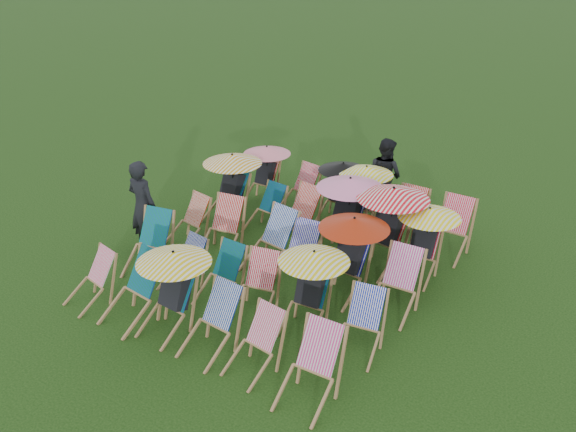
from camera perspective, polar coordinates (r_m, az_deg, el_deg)
The scene contains 33 objects.
ground at distance 10.92m, azimuth -0.71°, elevation -5.21°, with size 100.00×100.00×0.00m, color black.
deckchair_0 at distance 10.44m, azimuth -17.21°, elevation -5.42°, with size 0.70×0.86×0.83m.
deckchair_1 at distance 9.83m, azimuth -13.71°, elevation -6.40°, with size 0.77×1.00×1.01m.
deckchair_2 at distance 9.38m, azimuth -10.51°, elevation -6.53°, with size 1.07×1.13×1.28m.
deckchair_3 at distance 8.99m, azimuth -6.93°, elevation -9.40°, with size 0.69×0.91×0.94m.
deckchair_4 at distance 8.63m, azimuth -3.05°, elevation -11.29°, with size 0.66×0.85×0.85m.
deckchair_5 at distance 8.14m, azimuth 1.93°, elevation -13.42°, with size 0.66×0.91×0.96m.
deckchair_6 at distance 11.09m, azimuth -12.35°, elevation -2.42°, with size 0.81×1.01×0.98m.
deckchair_7 at distance 10.52m, azimuth -9.36°, elevation -4.30°, with size 0.65×0.83×0.82m.
deckchair_8 at distance 10.11m, azimuth -6.09°, elevation -5.25°, with size 0.60×0.82×0.87m.
deckchair_9 at distance 9.80m, azimuth -2.82°, elevation -6.18°, with size 0.73×0.91×0.88m.
deckchair_10 at distance 9.32m, azimuth 1.80°, elevation -6.49°, with size 1.04×1.10×1.23m.
deckchair_11 at distance 9.00m, azimuth 6.47°, elevation -9.61°, with size 0.69×0.87×0.87m.
deckchair_12 at distance 11.90m, azimuth -8.93°, elevation -0.44°, with size 0.69×0.87×0.85m.
deckchair_13 at distance 11.45m, azimuth -5.94°, elevation -1.06°, with size 0.77×0.97×0.96m.
deckchair_14 at distance 10.89m, azimuth -1.70°, elevation -2.25°, with size 0.79×1.01×1.00m.
deckchair_15 at distance 10.61m, azimuth 0.87°, elevation -3.34°, with size 0.66×0.88×0.91m.
deckchair_16 at distance 10.10m, azimuth 5.26°, elevation -3.51°, with size 1.12×1.17×1.32m.
deckchair_17 at distance 9.87m, azimuth 9.56°, elevation -6.00°, with size 0.67×0.92×0.97m.
deckchair_18 at distance 12.54m, azimuth -5.37°, elevation 2.65°, with size 1.14×1.21×1.36m.
deckchair_19 at distance 12.22m, azimuth -2.09°, elevation 0.62°, with size 0.66×0.85×0.85m.
deckchair_20 at distance 11.85m, azimuth 0.80°, elevation 0.08°, with size 0.77×0.97×0.96m.
deckchair_21 at distance 11.33m, azimuth 4.94°, elevation 0.18°, with size 1.18×1.25×1.40m.
deckchair_22 at distance 10.92m, azimuth 8.61°, elevation -0.93°, with size 1.22×1.30×1.45m.
deckchair_23 at distance 10.80m, azimuth 11.87°, elevation -2.24°, with size 1.03×1.09×1.23m.
deckchair_24 at distance 13.41m, azimuth -2.21°, elevation 3.87°, with size 0.99×1.03×1.17m.
deckchair_25 at distance 13.07m, azimuth 1.01°, elevation 2.44°, with size 0.71×0.89×0.88m.
deckchair_26 at distance 12.63m, azimuth 4.50°, elevation 2.33°, with size 0.97×1.01×1.16m.
deckchair_27 at distance 12.32m, azimuth 6.57°, elevation 1.79°, with size 1.03×1.12×1.22m.
deckchair_28 at distance 12.01m, azimuth 10.39°, elevation -0.05°, with size 0.63×0.87×0.94m.
deckchair_29 at distance 11.68m, azimuth 14.22°, elevation -1.12°, with size 0.65×0.91×0.98m.
person_left at distance 11.63m, azimuth -12.79°, elevation 0.88°, with size 0.62×0.41×1.70m, color black.
person_rear at distance 13.00m, azimuth 8.61°, elevation 3.60°, with size 0.75×0.59×1.55m, color black.
Camera 1 is at (5.28, -7.73, 5.62)m, focal length 40.00 mm.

